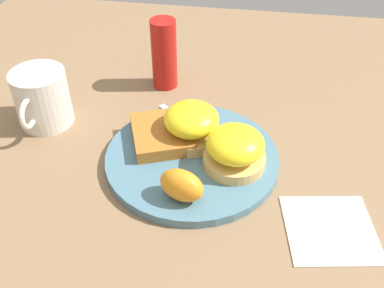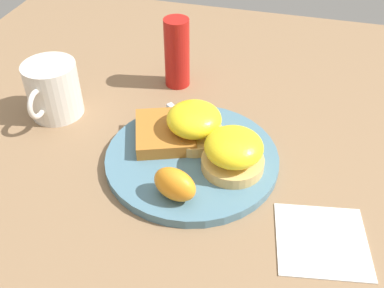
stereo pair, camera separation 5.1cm
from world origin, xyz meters
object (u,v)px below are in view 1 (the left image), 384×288
object	(u,v)px
sandwich_benedict_left	(235,149)
fork	(210,138)
hashbrown_patty	(162,134)
orange_wedge	(185,186)
condiment_bottle	(164,54)
sandwich_benedict_right	(191,124)
cup	(42,98)

from	to	relation	value
sandwich_benedict_left	fork	bearing A→B (deg)	-140.62
fork	hashbrown_patty	bearing A→B (deg)	-81.70
orange_wedge	condiment_bottle	bearing A→B (deg)	-163.27
sandwich_benedict_right	fork	world-z (taller)	sandwich_benedict_right
cup	condiment_bottle	size ratio (longest dim) A/B	0.92
sandwich_benedict_right	cup	size ratio (longest dim) A/B	0.76
sandwich_benedict_right	condiment_bottle	bearing A→B (deg)	-155.66
sandwich_benedict_right	orange_wedge	bearing A→B (deg)	5.35
sandwich_benedict_left	hashbrown_patty	xyz separation A→B (m)	(-0.04, -0.11, -0.02)
orange_wedge	condiment_bottle	size ratio (longest dim) A/B	0.48
fork	condiment_bottle	xyz separation A→B (m)	(-0.16, -0.10, 0.05)
hashbrown_patty	sandwich_benedict_right	bearing A→B (deg)	99.33
orange_wedge	fork	distance (m)	0.13
sandwich_benedict_left	condiment_bottle	size ratio (longest dim) A/B	0.70
sandwich_benedict_right	orange_wedge	size ratio (longest dim) A/B	1.46
sandwich_benedict_left	sandwich_benedict_right	bearing A→B (deg)	-124.48
sandwich_benedict_left	orange_wedge	xyz separation A→B (m)	(0.07, -0.06, -0.01)
hashbrown_patty	orange_wedge	size ratio (longest dim) A/B	1.65
hashbrown_patty	condiment_bottle	world-z (taller)	condiment_bottle
cup	condiment_bottle	distance (m)	0.22
sandwich_benedict_left	hashbrown_patty	world-z (taller)	sandwich_benedict_left
cup	condiment_bottle	world-z (taller)	condiment_bottle
sandwich_benedict_right	orange_wedge	distance (m)	0.12
sandwich_benedict_right	sandwich_benedict_left	bearing A→B (deg)	55.52
orange_wedge	fork	xyz separation A→B (m)	(-0.12, 0.02, -0.02)
orange_wedge	condiment_bottle	world-z (taller)	condiment_bottle
orange_wedge	cup	xyz separation A→B (m)	(-0.14, -0.25, 0.01)
sandwich_benedict_right	fork	distance (m)	0.04
sandwich_benedict_left	hashbrown_patty	size ratio (longest dim) A/B	0.88
sandwich_benedict_right	hashbrown_patty	bearing A→B (deg)	-80.67
fork	condiment_bottle	size ratio (longest dim) A/B	1.34
sandwich_benedict_left	sandwich_benedict_right	distance (m)	0.08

